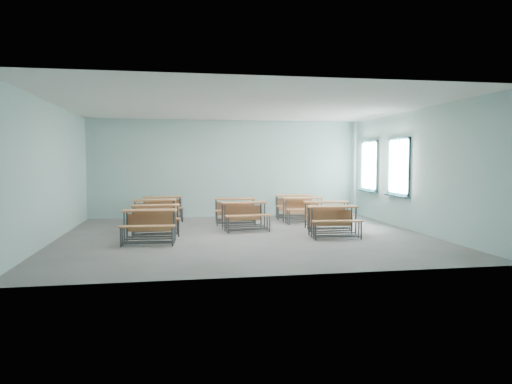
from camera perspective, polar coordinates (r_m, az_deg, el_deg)
The scene contains 11 objects.
room at distance 11.29m, azimuth -0.98°, elevation 2.61°, with size 9.04×8.04×3.24m.
desk_unit_r0c0 at distance 10.59m, azimuth -13.18°, elevation -3.54°, with size 1.26×0.89×0.75m.
desk_unit_r0c2 at distance 11.32m, azimuth 9.65°, elevation -3.01°, with size 1.25×0.88×0.75m.
desk_unit_r1c0 at distance 11.72m, azimuth -12.43°, elevation -2.81°, with size 1.23×0.85×0.75m.
desk_unit_r1c1 at distance 12.21m, azimuth -1.44°, elevation -2.44°, with size 1.29×0.95×0.75m.
desk_unit_r1c2 at distance 12.53m, azimuth 8.91°, elevation -2.32°, with size 1.26×0.90×0.75m.
desk_unit_r2c0 at distance 13.31m, azimuth -12.52°, elevation -2.00°, with size 1.26×0.90×0.75m.
desk_unit_r2c1 at distance 13.44m, azimuth -2.64°, elevation -1.86°, with size 1.23×0.86×0.75m.
desk_unit_r2c2 at distance 13.78m, azimuth 5.94°, elevation -1.73°, with size 1.21×0.82×0.75m.
desk_unit_r3c0 at distance 14.32m, azimuth -11.56°, elevation -1.57°, with size 1.27×0.91×0.75m.
desk_unit_r3c2 at distance 14.73m, azimuth 4.77°, elevation -1.35°, with size 1.28×0.94×0.75m.
Camera 1 is at (-1.63, -11.12, 1.87)m, focal length 32.00 mm.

